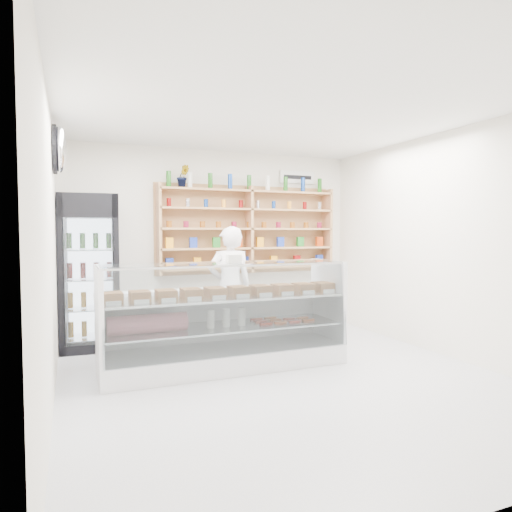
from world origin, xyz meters
name	(u,v)px	position (x,y,z in m)	size (l,w,h in m)	color
room	(287,246)	(0.00, 0.00, 1.40)	(5.00, 5.00, 5.00)	silver
display_counter	(225,338)	(-0.47, 0.65, 0.34)	(2.77, 0.83, 1.20)	white
shop_worker	(230,287)	(-0.10, 1.52, 0.81)	(0.59, 0.39, 1.63)	white
drinks_cooler	(90,272)	(-1.85, 2.13, 1.02)	(0.78, 0.76, 2.04)	black
wall_shelving	(249,229)	(0.50, 2.34, 1.59)	(2.84, 0.28, 1.33)	#B47955
potted_plant	(183,176)	(-0.54, 2.34, 2.36)	(0.18, 0.15, 0.33)	#1E6626
security_mirror	(60,150)	(-2.17, 1.20, 2.45)	(0.15, 0.50, 0.50)	silver
wall_sign	(297,177)	(1.40, 2.47, 2.45)	(0.62, 0.03, 0.20)	white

